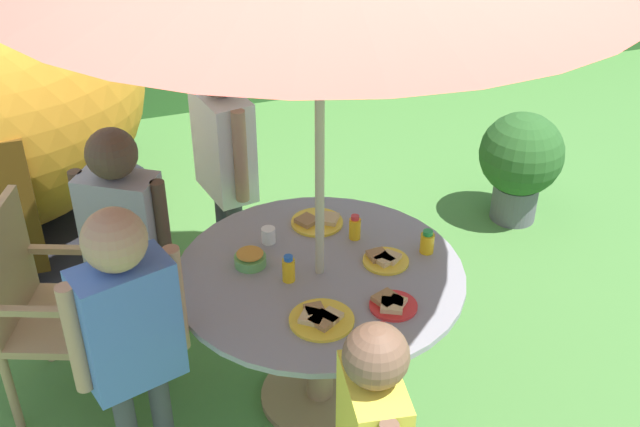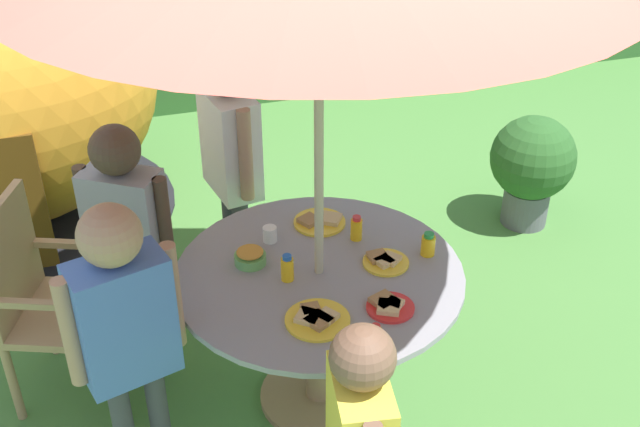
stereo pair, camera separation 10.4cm
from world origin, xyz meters
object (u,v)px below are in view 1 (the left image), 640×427
(plate_near_right, at_px, (385,259))
(juice_bottle_far_left, at_px, (427,242))
(child_in_blue_shirt, at_px, (129,325))
(juice_bottle_near_left, at_px, (289,269))
(wooden_chair, at_px, (44,301))
(juice_bottle_far_right, at_px, (381,337))
(juice_bottle_center_back, at_px, (355,228))
(cup_near, at_px, (268,235))
(child_in_grey_shirt, at_px, (123,226))
(plate_front_edge, at_px, (321,318))
(child_in_white_shirt, at_px, (224,145))
(snack_bowl, at_px, (250,258))
(garden_table, at_px, (320,307))
(plate_center_front, at_px, (317,221))
(plate_mid_right, at_px, (392,304))
(potted_plant, at_px, (521,160))

(plate_near_right, height_order, juice_bottle_far_left, juice_bottle_far_left)
(child_in_blue_shirt, xyz_separation_m, juice_bottle_near_left, (0.64, 0.21, -0.06))
(wooden_chair, xyz_separation_m, juice_bottle_far_right, (1.14, -0.92, 0.23))
(juice_bottle_center_back, relative_size, cup_near, 1.65)
(child_in_blue_shirt, xyz_separation_m, juice_bottle_far_right, (0.83, -0.29, -0.06))
(child_in_grey_shirt, height_order, juice_bottle_far_left, child_in_grey_shirt)
(wooden_chair, xyz_separation_m, plate_front_edge, (0.99, -0.71, 0.19))
(child_in_white_shirt, height_order, juice_bottle_far_left, child_in_white_shirt)
(snack_bowl, height_order, plate_front_edge, snack_bowl)
(plate_near_right, distance_m, juice_bottle_near_left, 0.41)
(garden_table, height_order, child_in_grey_shirt, child_in_grey_shirt)
(plate_near_right, relative_size, cup_near, 2.78)
(child_in_white_shirt, relative_size, plate_center_front, 5.83)
(plate_front_edge, bearing_deg, plate_mid_right, -2.00)
(child_in_white_shirt, bearing_deg, juice_bottle_near_left, -8.31)
(child_in_white_shirt, bearing_deg, plate_near_right, 14.72)
(child_in_blue_shirt, height_order, plate_front_edge, child_in_blue_shirt)
(garden_table, distance_m, wooden_chair, 1.16)
(plate_near_right, bearing_deg, juice_bottle_far_left, 3.08)
(plate_near_right, height_order, cup_near, cup_near)
(cup_near, bearing_deg, snack_bowl, -130.96)
(snack_bowl, height_order, juice_bottle_near_left, juice_bottle_near_left)
(garden_table, relative_size, plate_near_right, 6.17)
(garden_table, xyz_separation_m, plate_front_edge, (-0.10, -0.29, 0.20))
(snack_bowl, distance_m, juice_bottle_far_right, 0.71)
(plate_near_right, bearing_deg, juice_bottle_near_left, 178.23)
(plate_center_front, xyz_separation_m, juice_bottle_center_back, (0.11, -0.16, 0.04))
(child_in_white_shirt, distance_m, plate_near_right, 1.06)
(potted_plant, bearing_deg, juice_bottle_near_left, -148.99)
(child_in_grey_shirt, bearing_deg, wooden_chair, -140.01)
(child_in_blue_shirt, distance_m, plate_mid_right, 0.97)
(child_in_grey_shirt, distance_m, juice_bottle_center_back, 0.98)
(child_in_grey_shirt, distance_m, snack_bowl, 0.57)
(child_in_blue_shirt, distance_m, juice_bottle_far_left, 1.27)
(garden_table, relative_size, juice_bottle_far_left, 11.34)
(juice_bottle_far_left, distance_m, juice_bottle_center_back, 0.32)
(plate_near_right, xyz_separation_m, juice_bottle_center_back, (-0.05, 0.21, 0.04))
(wooden_chair, relative_size, snack_bowl, 7.28)
(child_in_white_shirt, bearing_deg, potted_plant, 83.46)
(child_in_grey_shirt, bearing_deg, plate_front_edge, -17.90)
(potted_plant, height_order, juice_bottle_near_left, juice_bottle_near_left)
(potted_plant, bearing_deg, child_in_grey_shirt, -166.06)
(plate_center_front, bearing_deg, snack_bowl, -150.55)
(child_in_white_shirt, relative_size, snack_bowl, 10.28)
(child_in_blue_shirt, relative_size, plate_mid_right, 6.94)
(juice_bottle_near_left, xyz_separation_m, juice_bottle_far_left, (0.60, -0.00, -0.01))
(juice_bottle_near_left, bearing_deg, cup_near, 90.22)
(plate_center_front, xyz_separation_m, juice_bottle_far_left, (0.36, -0.36, 0.04))
(juice_bottle_far_left, bearing_deg, juice_bottle_near_left, 179.79)
(juice_bottle_far_left, xyz_separation_m, cup_near, (-0.61, 0.29, -0.01))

